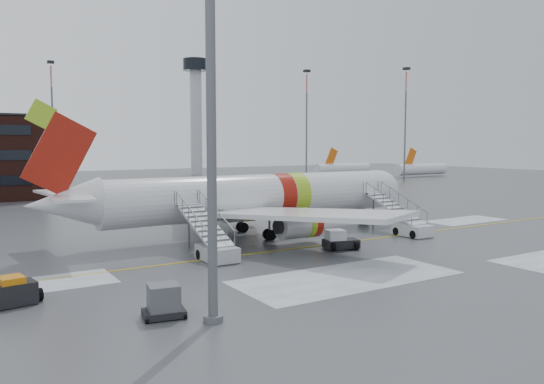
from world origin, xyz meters
TOP-DOWN VIEW (x-y plane):
  - ground at (0.00, 0.00)m, footprint 260.00×260.00m
  - airliner at (-3.94, 5.59)m, footprint 35.03×32.97m
  - airstair_fwd at (8.22, -0.95)m, footprint 2.05×7.70m
  - airstair_aft at (-10.71, -0.95)m, footprint 2.05×7.70m
  - pushback_tug at (-0.97, -2.94)m, footprint 2.92×2.50m
  - uld_container at (-18.07, -11.29)m, footprint 2.13×1.71m
  - baggage_tractor at (-23.89, -5.58)m, footprint 2.95×1.65m
  - light_mast_near at (-16.37, -13.02)m, footprint 1.20×1.20m
  - control_tower at (30.00, 95.00)m, footprint 6.40×6.40m
  - light_mast_far_ne at (42.00, 62.00)m, footprint 1.20×1.20m
  - light_mast_far_n at (-8.00, 78.00)m, footprint 1.20×1.20m
  - light_mast_far_e at (58.00, 48.00)m, footprint 1.20×1.20m
  - distant_aircraft at (62.50, 64.00)m, footprint 35.00×18.00m

SIDE VIEW (x-z plane):
  - ground at x=0.00m, z-range 0.00..0.00m
  - distant_aircraft at x=62.50m, z-range -4.00..4.00m
  - baggage_tractor at x=-23.89m, z-range -0.11..1.37m
  - pushback_tug at x=-0.97m, z-range -0.09..1.42m
  - uld_container at x=-18.07m, z-range -0.05..1.52m
  - airstair_fwd at x=8.22m, z-range -0.68..2.81m
  - airstair_aft at x=-10.71m, z-range -0.68..2.81m
  - airliner at x=-3.94m, z-range -2.17..9.01m
  - light_mast_near at x=-16.37m, z-range 0.43..26.47m
  - light_mast_far_ne at x=42.00m, z-range 1.71..25.96m
  - light_mast_far_n at x=-8.00m, z-range 1.71..25.96m
  - light_mast_far_e at x=58.00m, z-range 1.71..25.96m
  - control_tower at x=30.00m, z-range 3.75..33.75m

